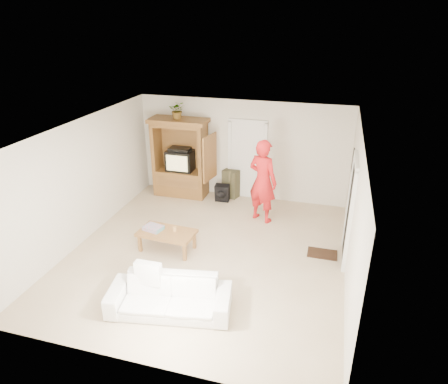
# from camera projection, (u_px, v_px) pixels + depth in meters

# --- Properties ---
(floor) EXTENTS (6.00, 6.00, 0.00)m
(floor) POSITION_uv_depth(u_px,v_px,m) (207.00, 253.00, 8.28)
(floor) COLOR tan
(floor) RESTS_ON ground
(ceiling) EXTENTS (6.00, 6.00, 0.00)m
(ceiling) POSITION_uv_depth(u_px,v_px,m) (205.00, 131.00, 7.23)
(ceiling) COLOR white
(ceiling) RESTS_ON floor
(wall_back) EXTENTS (5.50, 0.00, 5.50)m
(wall_back) POSITION_uv_depth(u_px,v_px,m) (242.00, 150.00, 10.39)
(wall_back) COLOR silver
(wall_back) RESTS_ON floor
(wall_front) EXTENTS (5.50, 0.00, 5.50)m
(wall_front) POSITION_uv_depth(u_px,v_px,m) (134.00, 289.00, 5.12)
(wall_front) COLOR silver
(wall_front) RESTS_ON floor
(wall_left) EXTENTS (0.00, 6.00, 6.00)m
(wall_left) POSITION_uv_depth(u_px,v_px,m) (83.00, 181.00, 8.44)
(wall_left) COLOR silver
(wall_left) RESTS_ON floor
(wall_right) EXTENTS (0.00, 6.00, 6.00)m
(wall_right) POSITION_uv_depth(u_px,v_px,m) (354.00, 213.00, 7.07)
(wall_right) COLOR silver
(wall_right) RESTS_ON floor
(armoire) EXTENTS (1.82, 1.14, 2.10)m
(armoire) POSITION_uv_depth(u_px,v_px,m) (181.00, 163.00, 10.64)
(armoire) COLOR brown
(armoire) RESTS_ON floor
(door_back) EXTENTS (0.85, 0.05, 2.04)m
(door_back) POSITION_uv_depth(u_px,v_px,m) (247.00, 161.00, 10.44)
(door_back) COLOR white
(door_back) RESTS_ON floor
(doorway_right) EXTENTS (0.05, 0.90, 2.04)m
(doorway_right) POSITION_uv_depth(u_px,v_px,m) (350.00, 213.00, 7.72)
(doorway_right) COLOR black
(doorway_right) RESTS_ON floor
(framed_picture) EXTENTS (0.03, 0.60, 0.48)m
(framed_picture) POSITION_uv_depth(u_px,v_px,m) (353.00, 162.00, 8.63)
(framed_picture) COLOR black
(framed_picture) RESTS_ON wall_right
(doormat) EXTENTS (0.60, 0.40, 0.02)m
(doormat) POSITION_uv_depth(u_px,v_px,m) (322.00, 254.00, 8.24)
(doormat) COLOR #382316
(doormat) RESTS_ON floor
(plant) EXTENTS (0.49, 0.45, 0.45)m
(plant) POSITION_uv_depth(u_px,v_px,m) (178.00, 110.00, 10.05)
(plant) COLOR #4C7238
(plant) RESTS_ON armoire
(man) EXTENTS (0.86, 0.73, 2.00)m
(man) POSITION_uv_depth(u_px,v_px,m) (263.00, 181.00, 9.24)
(man) COLOR red
(man) RESTS_ON floor
(sofa) EXTENTS (2.11, 1.11, 0.59)m
(sofa) POSITION_uv_depth(u_px,v_px,m) (169.00, 296.00, 6.55)
(sofa) COLOR silver
(sofa) RESTS_ON floor
(coffee_table) EXTENTS (1.20, 0.71, 0.43)m
(coffee_table) POSITION_uv_depth(u_px,v_px,m) (167.00, 234.00, 8.25)
(coffee_table) COLOR olive
(coffee_table) RESTS_ON floor
(towel) EXTENTS (0.43, 0.36, 0.08)m
(towel) POSITION_uv_depth(u_px,v_px,m) (153.00, 228.00, 8.28)
(towel) COLOR #F5517C
(towel) RESTS_ON coffee_table
(candle) EXTENTS (0.08, 0.08, 0.10)m
(candle) POSITION_uv_depth(u_px,v_px,m) (175.00, 229.00, 8.21)
(candle) COLOR tan
(candle) RESTS_ON coffee_table
(backpack_black) EXTENTS (0.38, 0.23, 0.45)m
(backpack_black) POSITION_uv_depth(u_px,v_px,m) (222.00, 193.00, 10.49)
(backpack_black) COLOR black
(backpack_black) RESTS_ON floor
(backpack_olive) EXTENTS (0.47, 0.40, 0.76)m
(backpack_olive) POSITION_uv_depth(u_px,v_px,m) (231.00, 184.00, 10.70)
(backpack_olive) COLOR #47442B
(backpack_olive) RESTS_ON floor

